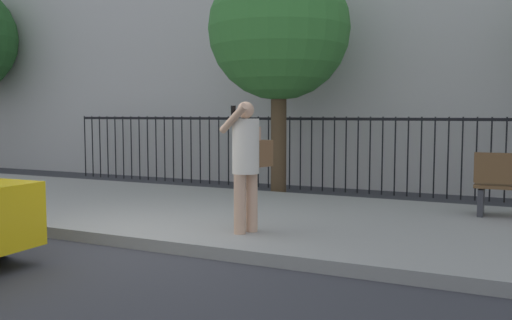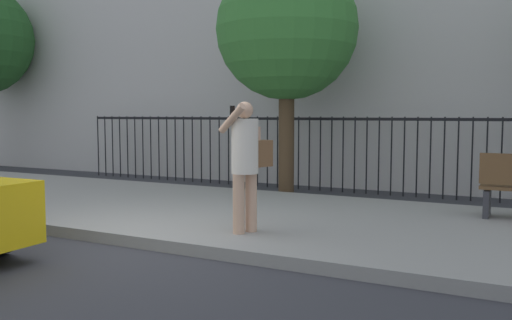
% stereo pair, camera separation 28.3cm
% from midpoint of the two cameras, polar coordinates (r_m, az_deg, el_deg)
% --- Properties ---
extents(ground_plane, '(60.00, 60.00, 0.00)m').
position_cam_midpoint_polar(ground_plane, '(7.15, -15.05, -8.76)').
color(ground_plane, '#333338').
extents(sidewalk, '(28.00, 4.40, 0.15)m').
position_cam_midpoint_polar(sidewalk, '(8.88, -5.74, -5.48)').
color(sidewalk, gray).
rests_on(sidewalk, ground).
extents(iron_fence, '(12.03, 0.04, 1.60)m').
position_cam_midpoint_polar(iron_fence, '(12.07, 3.39, 1.77)').
color(iron_fence, black).
rests_on(iron_fence, ground).
extents(pedestrian_on_phone, '(0.55, 0.72, 1.66)m').
position_cam_midpoint_polar(pedestrian_on_phone, '(6.94, -2.08, 0.31)').
color(pedestrian_on_phone, tan).
rests_on(pedestrian_on_phone, sidewalk).
extents(street_tree_near, '(2.82, 2.82, 4.75)m').
position_cam_midpoint_polar(street_tree_near, '(11.23, 1.65, 13.30)').
color(street_tree_near, '#4C3823').
rests_on(street_tree_near, ground).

